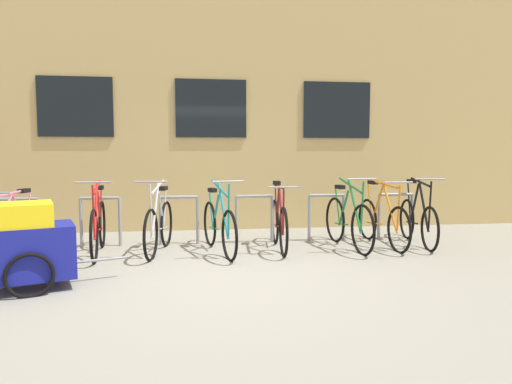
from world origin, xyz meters
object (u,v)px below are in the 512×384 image
bicycle_green (348,222)px  bicycle_black (418,220)px  bicycle_orange (382,221)px  bike_trailer (26,244)px  bicycle_red (98,226)px  bicycle_silver (159,226)px  bicycle_maroon (279,223)px  bicycle_teal (219,226)px  bicycle_pink (14,229)px

bicycle_green → bicycle_black: bicycle_green is taller
bicycle_orange → bike_trailer: (-4.67, -1.72, 0.09)m
bicycle_red → bicycle_silver: 0.85m
bicycle_silver → bicycle_maroon: bearing=0.4°
bicycle_red → bicycle_green: (3.69, -0.03, 0.00)m
bicycle_green → bike_trailer: bearing=-158.5°
bicycle_maroon → bicycle_teal: 0.92m
bicycle_orange → bike_trailer: size_ratio=1.21×
bicycle_teal → bike_trailer: (-2.10, -1.54, 0.09)m
bicycle_green → bicycle_maroon: bearing=177.6°
bicycle_black → bicycle_orange: bearing=-179.0°
bicycle_silver → bike_trailer: (-1.24, -1.64, 0.09)m
bicycle_orange → bicycle_maroon: 1.66m
bicycle_red → bicycle_teal: bicycle_teal is taller
bicycle_red → bike_trailer: size_ratio=1.22×
bicycle_teal → bicycle_green: bearing=1.8°
bicycle_pink → bicycle_orange: bearing=0.9°
bicycle_red → bicycle_black: (4.88, 0.09, -0.01)m
bike_trailer → bicycle_maroon: bearing=28.7°
bicycle_orange → bicycle_black: 0.60m
bicycle_pink → bicycle_green: bicycle_green is taller
bike_trailer → bicycle_pink: bearing=114.5°
bicycle_teal → bicycle_pink: bearing=178.2°
bicycle_orange → bicycle_silver: bearing=-178.7°
bike_trailer → bicycle_black: bearing=18.1°
bicycle_orange → bike_trailer: bearing=-159.8°
bicycle_orange → bicycle_black: bicycle_black is taller
bicycle_pink → bicycle_teal: bicycle_teal is taller
bicycle_maroon → bicycle_pink: bearing=-179.7°
bicycle_pink → bicycle_black: (6.02, 0.10, -0.01)m
bicycle_red → bicycle_maroon: 2.63m
bicycle_silver → bicycle_black: bicycle_black is taller
bicycle_pink → bicycle_green: bearing=-0.3°
bicycle_pink → bicycle_green: size_ratio=0.97×
bike_trailer → bicycle_red: bearing=76.6°
bicycle_green → bicycle_black: bearing=5.8°
bicycle_green → bicycle_pink: bearing=179.7°
bicycle_red → bicycle_teal: size_ratio=1.01×
bicycle_orange → bicycle_red: bearing=-179.0°
bicycle_red → bicycle_orange: bearing=1.0°
bicycle_teal → bicycle_green: (1.97, 0.06, 0.01)m
bicycle_maroon → bike_trailer: 3.44m
bicycle_pink → bike_trailer: (0.74, -1.63, 0.09)m
bicycle_red → bicycle_black: size_ratio=1.05×
bike_trailer → bicycle_green: bearing=21.5°
bicycle_silver → bicycle_black: bearing=1.3°
bicycle_pink → bike_trailer: size_ratio=1.15×
bicycle_green → bike_trailer: bicycle_green is taller
bicycle_orange → bicycle_green: (-0.59, -0.11, 0.01)m
bicycle_red → bicycle_maroon: size_ratio=1.08×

